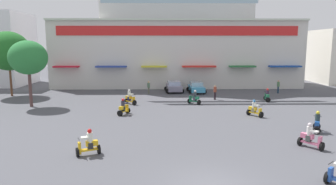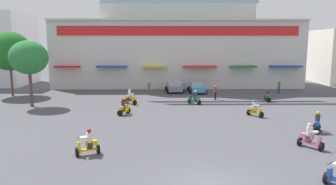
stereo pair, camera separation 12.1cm
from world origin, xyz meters
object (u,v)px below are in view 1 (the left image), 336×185
Objects in this scene: pedestrian_0 at (278,86)px; pedestrian_2 at (215,92)px; scooter_rider_8 at (88,144)px; pedestrian_1 at (149,87)px; scooter_rider_3 at (267,96)px; scooter_rider_0 at (317,123)px; parked_car_0 at (174,87)px; scooter_rider_4 at (255,109)px; parked_car_1 at (196,87)px; plaza_tree_2 at (28,58)px; scooter_rider_7 at (311,138)px; plaza_tree_0 at (8,51)px; scooter_rider_6 at (194,98)px; scooter_rider_5 at (124,108)px; scooter_rider_2 at (130,98)px.

pedestrian_0 is 10.11m from pedestrian_2.
pedestrian_1 is (2.45, 21.72, 0.33)m from scooter_rider_8.
scooter_rider_3 is 0.92× the size of pedestrian_1.
scooter_rider_3 is (0.57, 12.04, -0.03)m from scooter_rider_0.
parked_car_0 is 15.50m from scooter_rider_4.
parked_car_1 is 2.60× the size of scooter_rider_0.
pedestrian_0 reaches higher than pedestrian_2.
plaza_tree_2 is 4.30× the size of scooter_rider_7.
scooter_rider_8 is (14.31, -20.53, -4.85)m from plaza_tree_0.
pedestrian_2 reaches higher than scooter_rider_8.
scooter_rider_0 is 0.94× the size of pedestrian_1.
scooter_rider_0 is (29.58, -16.21, -4.84)m from plaza_tree_0.
parked_car_1 is (2.91, -0.58, -0.01)m from parked_car_0.
scooter_rider_6 is at bearing -97.86° from parked_car_1.
plaza_tree_2 reaches higher than scooter_rider_7.
scooter_rider_6 is (-4.70, 5.69, 0.02)m from scooter_rider_4.
scooter_rider_8 is (-15.83, -16.37, 0.02)m from scooter_rider_3.
plaza_tree_0 is 1.18× the size of plaza_tree_2.
scooter_rider_3 is at bearing 22.56° from scooter_rider_5.
plaza_tree_0 is at bearing 124.88° from scooter_rider_8.
scooter_rider_4 is 11.59m from scooter_rider_5.
scooter_rider_5 reaches higher than scooter_rider_3.
plaza_tree_0 reaches higher than scooter_rider_0.
scooter_rider_2 reaches higher than scooter_rider_6.
parked_car_0 is 14.14m from scooter_rider_5.
scooter_rider_2 reaches higher than scooter_rider_8.
scooter_rider_7 reaches higher than scooter_rider_3.
parked_car_1 is (22.96, 2.19, -4.76)m from plaza_tree_0.
pedestrian_2 is (-2.07, 8.22, 0.34)m from scooter_rider_4.
scooter_rider_4 is (11.50, -5.71, -0.05)m from scooter_rider_2.
scooter_rider_7 is at bearing -48.56° from scooter_rider_2.
pedestrian_1 is 8.84m from pedestrian_2.
scooter_rider_0 is at bearing -63.33° from parked_car_0.
parked_car_1 is at bearing 109.78° from scooter_rider_0.
plaza_tree_0 reaches higher than scooter_rider_5.
scooter_rider_2 is at bearing 153.60° from scooter_rider_4.
parked_car_0 is 2.54× the size of scooter_rider_5.
scooter_rider_3 is 7.95m from scooter_rider_4.
scooter_rider_3 is at bearing -41.51° from parked_car_1.
plaza_tree_0 is 1.97× the size of parked_car_0.
scooter_rider_5 is (-11.57, 0.83, 0.01)m from scooter_rider_4.
parked_car_1 is at bearing 105.09° from scooter_rider_4.
pedestrian_1 reaches higher than scooter_rider_0.
scooter_rider_2 is 0.95× the size of pedestrian_2.
pedestrian_1 is at bearing 127.11° from scooter_rider_6.
parked_car_0 is 2.67× the size of scooter_rider_4.
plaza_tree_2 reaches higher than scooter_rider_0.
parked_car_1 is at bearing 176.31° from pedestrian_0.
plaza_tree_2 is at bearing -153.61° from parked_car_1.
plaza_tree_2 reaches higher than pedestrian_1.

